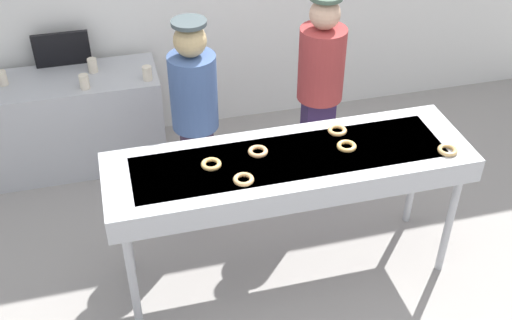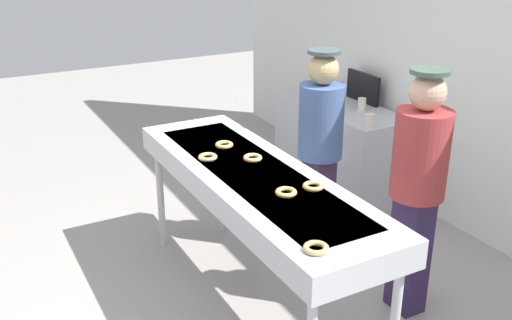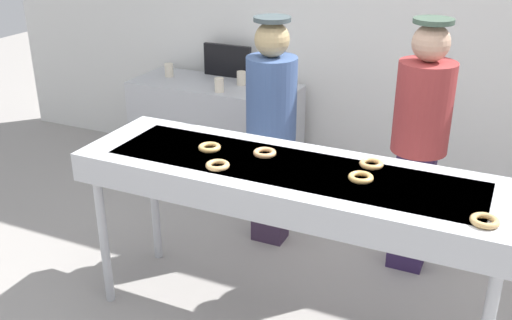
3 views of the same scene
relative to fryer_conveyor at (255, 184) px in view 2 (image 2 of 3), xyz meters
name	(u,v)px [view 2 (image 2 of 3)]	position (x,y,z in m)	size (l,w,h in m)	color
ground_plane	(255,304)	(0.00, 0.00, -0.95)	(16.00, 16.00, 0.00)	#9E9993
back_wall	(502,47)	(0.00, 2.22, 0.70)	(8.00, 0.12, 3.30)	white
fryer_conveyor	(255,184)	(0.00, 0.00, 0.00)	(2.43, 0.72, 1.04)	#B7BABF
glazed_donut_0	(253,158)	(-0.19, 0.09, 0.11)	(0.13, 0.13, 0.03)	#EBAB6F
glazed_donut_1	(224,145)	(-0.52, 0.03, 0.11)	(0.13, 0.13, 0.03)	#EBB866
glazed_donut_2	(208,157)	(-0.36, -0.18, 0.11)	(0.13, 0.13, 0.03)	#E8B16E
glazed_donut_3	(313,186)	(0.40, 0.19, 0.11)	(0.13, 0.13, 0.03)	#E9AE66
glazed_donut_4	(286,192)	(0.39, 0.00, 0.11)	(0.13, 0.13, 0.03)	#ECB55F
glazed_donut_5	(316,248)	(1.02, -0.21, 0.11)	(0.13, 0.13, 0.03)	#E1B26C
worker_baker	(320,139)	(-0.49, 0.86, 0.02)	(0.35, 0.35, 1.68)	#37263D
worker_assistant	(418,178)	(0.53, 0.93, 0.06)	(0.36, 0.36, 1.73)	#2E1E46
prep_counter	(339,146)	(-1.44, 1.77, -0.52)	(1.53, 0.62, 0.87)	#B7BABF
paper_cup_0	(334,106)	(-1.28, 1.56, -0.02)	(0.08, 0.08, 0.12)	beige
paper_cup_1	(362,104)	(-1.20, 1.83, -0.02)	(0.08, 0.08, 0.12)	beige
paper_cup_2	(370,120)	(-0.76, 1.58, -0.02)	(0.08, 0.08, 0.12)	beige
paper_cup_3	(316,87)	(-1.93, 1.80, -0.02)	(0.08, 0.08, 0.12)	beige
menu_display	(363,87)	(-1.44, 2.03, 0.07)	(0.47, 0.04, 0.30)	black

